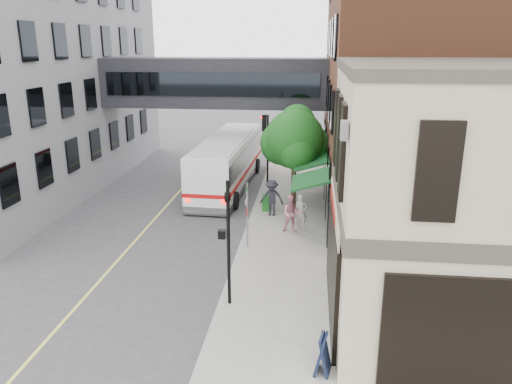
% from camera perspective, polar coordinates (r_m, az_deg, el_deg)
% --- Properties ---
extents(ground, '(120.00, 120.00, 0.00)m').
position_cam_1_polar(ground, '(16.56, -5.62, -16.26)').
color(ground, '#38383A').
rests_on(ground, ground).
extents(sidewalk_main, '(4.00, 60.00, 0.15)m').
position_cam_1_polar(sidewalk_main, '(28.97, 3.94, -1.12)').
color(sidewalk_main, gray).
rests_on(sidewalk_main, ground).
extents(corner_building, '(10.19, 8.12, 8.45)m').
position_cam_1_polar(corner_building, '(17.29, 26.02, -1.07)').
color(corner_building, tan).
rests_on(corner_building, ground).
extents(brick_building, '(13.76, 18.00, 14.00)m').
position_cam_1_polar(brick_building, '(29.41, 20.40, 11.92)').
color(brick_building, '#562D1A').
rests_on(brick_building, ground).
extents(skyway_bridge, '(14.00, 3.18, 3.00)m').
position_cam_1_polar(skyway_bridge, '(32.20, -4.62, 12.37)').
color(skyway_bridge, black).
rests_on(skyway_bridge, ground).
extents(traffic_signal_near, '(0.44, 0.22, 4.60)m').
position_cam_1_polar(traffic_signal_near, '(16.88, -3.30, -4.14)').
color(traffic_signal_near, black).
rests_on(traffic_signal_near, sidewalk_main).
extents(traffic_signal_far, '(0.53, 0.28, 4.50)m').
position_cam_1_polar(traffic_signal_far, '(31.18, 1.10, 6.41)').
color(traffic_signal_far, black).
rests_on(traffic_signal_far, sidewalk_main).
extents(street_sign_pole, '(0.08, 0.75, 3.00)m').
position_cam_1_polar(street_sign_pole, '(21.89, -1.01, -2.02)').
color(street_sign_pole, gray).
rests_on(street_sign_pole, sidewalk_main).
extents(street_tree, '(3.80, 3.20, 5.60)m').
position_cam_1_polar(street_tree, '(27.24, 4.44, 6.04)').
color(street_tree, '#382619').
rests_on(street_tree, sidewalk_main).
extents(lane_marking, '(0.12, 40.00, 0.01)m').
position_cam_1_polar(lane_marking, '(26.46, -11.82, -3.40)').
color(lane_marking, '#D8CC4C').
rests_on(lane_marking, ground).
extents(bus, '(3.20, 11.80, 3.15)m').
position_cam_1_polar(bus, '(31.68, -3.25, 3.65)').
color(bus, white).
rests_on(bus, ground).
extents(pedestrian_a, '(0.66, 0.47, 1.70)m').
position_cam_1_polar(pedestrian_a, '(24.53, 5.15, -2.26)').
color(pedestrian_a, silver).
rests_on(pedestrian_a, sidewalk_main).
extents(pedestrian_b, '(0.91, 0.72, 1.82)m').
position_cam_1_polar(pedestrian_b, '(24.04, 4.09, -2.49)').
color(pedestrian_b, pink).
rests_on(pedestrian_b, sidewalk_main).
extents(pedestrian_c, '(1.31, 0.83, 1.94)m').
position_cam_1_polar(pedestrian_c, '(26.19, 1.83, -0.67)').
color(pedestrian_c, black).
rests_on(pedestrian_c, sidewalk_main).
extents(newspaper_box, '(0.49, 0.44, 0.90)m').
position_cam_1_polar(newspaper_box, '(27.10, 1.17, -1.20)').
color(newspaper_box, '#155F19').
rests_on(newspaper_box, sidewalk_main).
extents(sandwich_board, '(0.52, 0.70, 1.14)m').
position_cam_1_polar(sandwich_board, '(14.64, 7.65, -17.91)').
color(sandwich_board, black).
rests_on(sandwich_board, sidewalk_main).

